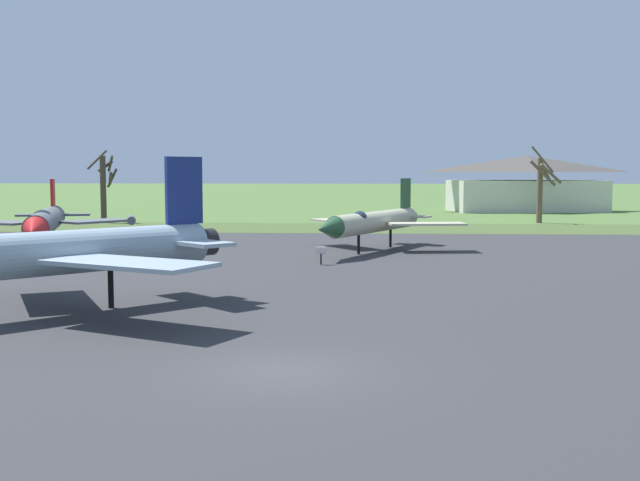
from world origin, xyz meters
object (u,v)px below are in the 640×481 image
object	(u,v)px
jet_fighter_front_left	(372,222)
visitor_building	(526,184)
info_placard_rear_left	(31,257)
jet_fighter_rear_left	(46,221)
jet_fighter_front_right	(21,254)
info_placard_front_left	(321,254)

from	to	relation	value
jet_fighter_front_left	visitor_building	bearing A→B (deg)	69.34
jet_fighter_front_left	info_placard_rear_left	world-z (taller)	jet_fighter_front_left
jet_fighter_rear_left	jet_fighter_front_right	bearing A→B (deg)	-69.12
info_placard_front_left	jet_fighter_front_right	bearing A→B (deg)	-119.36
info_placard_front_left	info_placard_rear_left	bearing A→B (deg)	-166.99
info_placard_rear_left	info_placard_front_left	bearing A→B (deg)	13.01
jet_fighter_front_right	info_placard_rear_left	distance (m)	13.40
info_placard_front_left	jet_fighter_rear_left	bearing A→B (deg)	167.47
jet_fighter_front_left	jet_fighter_front_right	size ratio (longest dim) A/B	0.99
jet_fighter_front_right	visitor_building	bearing A→B (deg)	67.36
jet_fighter_front_left	jet_fighter_rear_left	bearing A→B (deg)	-169.59
jet_fighter_front_left	jet_fighter_rear_left	size ratio (longest dim) A/B	0.90
info_placard_rear_left	jet_fighter_front_right	bearing A→B (deg)	-67.26
jet_fighter_front_left	jet_fighter_rear_left	xyz separation A→B (m)	(-18.62, -3.42, 0.15)
jet_fighter_front_left	info_placard_front_left	world-z (taller)	jet_fighter_front_left
info_placard_front_left	jet_fighter_rear_left	distance (m)	16.42
jet_fighter_rear_left	visitor_building	xyz separation A→B (m)	(37.55, 53.61, 1.34)
visitor_building	jet_fighter_rear_left	bearing A→B (deg)	-125.01
jet_fighter_front_left	info_placard_front_left	bearing A→B (deg)	-110.83
jet_fighter_rear_left	info_placard_rear_left	size ratio (longest dim) A/B	13.28
jet_fighter_rear_left	info_placard_rear_left	xyz separation A→B (m)	(2.11, -6.75, -1.31)
jet_fighter_front_left	jet_fighter_front_right	world-z (taller)	jet_fighter_front_right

